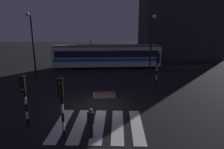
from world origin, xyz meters
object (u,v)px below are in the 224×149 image
object	(u,v)px
traffic_light_corner_near_left	(24,93)
street_lamp_trackside_right	(152,38)
street_lamp_trackside_left	(32,38)
tram	(107,56)
traffic_light_kerb_mid_left	(61,99)
pedestrian_waiting_at_kerb	(91,123)
traffic_light_corner_far_right	(158,64)

from	to	relation	value
traffic_light_corner_near_left	street_lamp_trackside_right	world-z (taller)	street_lamp_trackside_right
traffic_light_corner_near_left	street_lamp_trackside_left	xyz separation A→B (m)	(-3.11, 11.53, 2.45)
traffic_light_corner_near_left	street_lamp_trackside_left	bearing A→B (deg)	105.10
street_lamp_trackside_right	tram	bearing A→B (deg)	136.26
street_lamp_trackside_left	traffic_light_kerb_mid_left	bearing A→B (deg)	-66.99
street_lamp_trackside_right	pedestrian_waiting_at_kerb	world-z (taller)	street_lamp_trackside_right
traffic_light_kerb_mid_left	tram	xyz separation A→B (m)	(2.86, 18.31, -0.57)
street_lamp_trackside_left	tram	size ratio (longest dim) A/B	0.49
traffic_light_corner_near_left	street_lamp_trackside_right	bearing A→B (deg)	48.99
pedestrian_waiting_at_kerb	traffic_light_kerb_mid_left	bearing A→B (deg)	-175.35
traffic_light_corner_far_right	street_lamp_trackside_left	distance (m)	13.90
traffic_light_corner_near_left	traffic_light_kerb_mid_left	xyz separation A→B (m)	(2.45, -1.56, 0.16)
traffic_light_corner_far_right	street_lamp_trackside_left	xyz separation A→B (m)	(-13.29, 3.27, 2.43)
traffic_light_corner_near_left	tram	distance (m)	17.58
tram	pedestrian_waiting_at_kerb	world-z (taller)	tram
tram	pedestrian_waiting_at_kerb	bearing A→B (deg)	-94.43
traffic_light_kerb_mid_left	street_lamp_trackside_right	bearing A→B (deg)	59.59
traffic_light_corner_near_left	traffic_light_kerb_mid_left	bearing A→B (deg)	-32.52
traffic_light_corner_far_right	tram	xyz separation A→B (m)	(-4.86, 8.49, -0.44)
traffic_light_kerb_mid_left	street_lamp_trackside_left	size ratio (longest dim) A/B	0.48
traffic_light_kerb_mid_left	tram	bearing A→B (deg)	81.12
traffic_light_corner_near_left	pedestrian_waiting_at_kerb	bearing A→B (deg)	-20.33
tram	traffic_light_kerb_mid_left	bearing A→B (deg)	-98.88
street_lamp_trackside_right	traffic_light_corner_near_left	bearing A→B (deg)	-131.01
tram	street_lamp_trackside_left	bearing A→B (deg)	-148.25
traffic_light_kerb_mid_left	pedestrian_waiting_at_kerb	size ratio (longest dim) A/B	2.05
street_lamp_trackside_left	pedestrian_waiting_at_kerb	distance (m)	15.22
traffic_light_kerb_mid_left	street_lamp_trackside_left	bearing A→B (deg)	113.01
pedestrian_waiting_at_kerb	tram	bearing A→B (deg)	85.57
traffic_light_corner_near_left	tram	size ratio (longest dim) A/B	0.22
traffic_light_corner_near_left	traffic_light_corner_far_right	xyz separation A→B (m)	(10.18, 8.26, 0.03)
street_lamp_trackside_left	pedestrian_waiting_at_kerb	world-z (taller)	street_lamp_trackside_left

